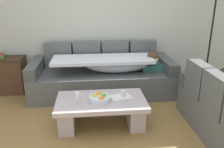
{
  "coord_description": "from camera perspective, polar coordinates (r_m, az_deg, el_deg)",
  "views": [
    {
      "loc": [
        -0.04,
        -2.29,
        1.73
      ],
      "look_at": [
        0.29,
        1.07,
        0.55
      ],
      "focal_mm": 37.27,
      "sensor_mm": 36.0,
      "label": 1
    }
  ],
  "objects": [
    {
      "name": "side_cabinet",
      "position": [
        4.64,
        -24.76,
        -0.25
      ],
      "size": [
        0.72,
        0.44,
        0.64
      ],
      "color": "#4A2F1D",
      "rests_on": "ground_plane"
    },
    {
      "name": "fruit_bowl",
      "position": [
        3.08,
        -3.04,
        -5.95
      ],
      "size": [
        0.28,
        0.28,
        0.1
      ],
      "color": "silver",
      "rests_on": "coffee_table"
    },
    {
      "name": "couch_along_wall",
      "position": [
        4.17,
        -1.78,
        -0.39
      ],
      "size": [
        2.48,
        0.92,
        0.88
      ],
      "color": "#565A59",
      "rests_on": "ground_plane"
    },
    {
      "name": "wine_glass_near_left",
      "position": [
        2.99,
        -8.52,
        -5.39
      ],
      "size": [
        0.07,
        0.07,
        0.17
      ],
      "color": "silver",
      "rests_on": "coffee_table"
    },
    {
      "name": "wine_glass_near_right",
      "position": [
        3.02,
        2.74,
        -4.92
      ],
      "size": [
        0.07,
        0.07,
        0.17
      ],
      "color": "silver",
      "rests_on": "coffee_table"
    },
    {
      "name": "coffee_table",
      "position": [
        3.2,
        -2.65,
        -8.53
      ],
      "size": [
        1.2,
        0.68,
        0.38
      ],
      "color": "#BBACAD",
      "rests_on": "ground_plane"
    },
    {
      "name": "back_wall",
      "position": [
        4.46,
        -5.3,
        14.3
      ],
      "size": [
        9.0,
        0.1,
        2.7
      ],
      "primitive_type": "cube",
      "color": "beige",
      "rests_on": "ground_plane"
    },
    {
      "name": "floor_lamp",
      "position": [
        4.62,
        22.98,
        10.13
      ],
      "size": [
        0.33,
        0.31,
        1.95
      ],
      "color": "black",
      "rests_on": "ground_plane"
    },
    {
      "name": "open_magazine",
      "position": [
        3.2,
        2.19,
        -5.66
      ],
      "size": [
        0.32,
        0.27,
        0.01
      ],
      "primitive_type": "cube",
      "rotation": [
        0.0,
        0.0,
        0.26
      ],
      "color": "white",
      "rests_on": "coffee_table"
    }
  ]
}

